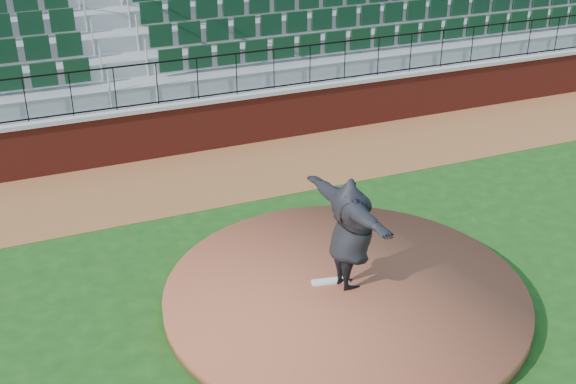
% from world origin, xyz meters
% --- Properties ---
extents(ground, '(90.00, 90.00, 0.00)m').
position_xyz_m(ground, '(0.00, 0.00, 0.00)').
color(ground, '#184413').
rests_on(ground, ground).
extents(warning_track, '(34.00, 3.20, 0.01)m').
position_xyz_m(warning_track, '(0.00, 5.40, 0.01)').
color(warning_track, brown).
rests_on(warning_track, ground).
extents(field_wall, '(34.00, 0.35, 1.20)m').
position_xyz_m(field_wall, '(0.00, 7.00, 0.60)').
color(field_wall, maroon).
rests_on(field_wall, ground).
extents(wall_cap, '(34.00, 0.45, 0.10)m').
position_xyz_m(wall_cap, '(0.00, 7.00, 1.25)').
color(wall_cap, '#B7B7B7').
rests_on(wall_cap, field_wall).
extents(wall_railing, '(34.00, 0.05, 1.00)m').
position_xyz_m(wall_railing, '(0.00, 7.00, 1.80)').
color(wall_railing, black).
rests_on(wall_railing, wall_cap).
extents(seating_stands, '(34.00, 5.10, 4.60)m').
position_xyz_m(seating_stands, '(0.00, 9.72, 2.30)').
color(seating_stands, gray).
rests_on(seating_stands, ground).
extents(pitchers_mound, '(6.05, 6.05, 0.25)m').
position_xyz_m(pitchers_mound, '(0.29, -0.26, 0.12)').
color(pitchers_mound, brown).
rests_on(pitchers_mound, ground).
extents(pitching_rubber, '(0.64, 0.28, 0.04)m').
position_xyz_m(pitching_rubber, '(0.14, 0.01, 0.27)').
color(pitching_rubber, white).
rests_on(pitching_rubber, pitchers_mound).
extents(pitcher, '(0.85, 2.49, 1.99)m').
position_xyz_m(pitcher, '(0.38, -0.20, 1.25)').
color(pitcher, black).
rests_on(pitcher, pitchers_mound).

